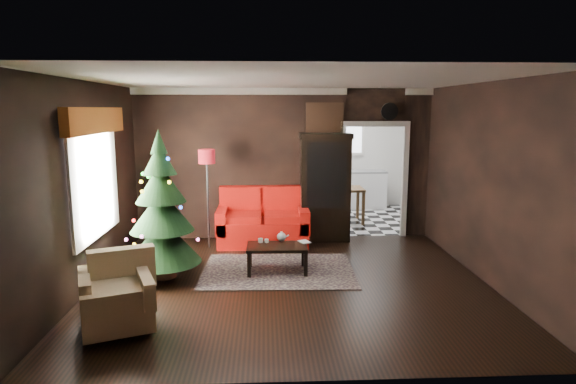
{
  "coord_description": "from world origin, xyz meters",
  "views": [
    {
      "loc": [
        -0.36,
        -6.49,
        2.42
      ],
      "look_at": [
        0.0,
        0.9,
        1.15
      ],
      "focal_mm": 30.14,
      "sensor_mm": 36.0,
      "label": 1
    }
  ],
  "objects_px": {
    "coffee_table": "(277,258)",
    "kitchen_table": "(346,205)",
    "floor_lamp": "(208,202)",
    "teapot": "(281,237)",
    "loveseat": "(263,217)",
    "curio_cabinet": "(325,190)",
    "wall_clock": "(389,111)",
    "armchair": "(116,291)",
    "christmas_tree": "(162,207)"
  },
  "relations": [
    {
      "from": "curio_cabinet",
      "to": "wall_clock",
      "type": "bearing_deg",
      "value": 8.53
    },
    {
      "from": "christmas_tree",
      "to": "teapot",
      "type": "relative_size",
      "value": 12.97
    },
    {
      "from": "curio_cabinet",
      "to": "loveseat",
      "type": "bearing_deg",
      "value": -169.17
    },
    {
      "from": "floor_lamp",
      "to": "kitchen_table",
      "type": "xyz_separation_m",
      "value": [
        2.75,
        1.89,
        -0.45
      ]
    },
    {
      "from": "coffee_table",
      "to": "kitchen_table",
      "type": "relative_size",
      "value": 1.19
    },
    {
      "from": "kitchen_table",
      "to": "curio_cabinet",
      "type": "bearing_deg",
      "value": -114.44
    },
    {
      "from": "armchair",
      "to": "wall_clock",
      "type": "bearing_deg",
      "value": 22.91
    },
    {
      "from": "teapot",
      "to": "floor_lamp",
      "type": "bearing_deg",
      "value": 138.0
    },
    {
      "from": "loveseat",
      "to": "christmas_tree",
      "type": "distance_m",
      "value": 2.32
    },
    {
      "from": "kitchen_table",
      "to": "floor_lamp",
      "type": "bearing_deg",
      "value": -145.49
    },
    {
      "from": "coffee_table",
      "to": "wall_clock",
      "type": "height_order",
      "value": "wall_clock"
    },
    {
      "from": "floor_lamp",
      "to": "wall_clock",
      "type": "xyz_separation_m",
      "value": [
        3.3,
        0.64,
        1.55
      ]
    },
    {
      "from": "curio_cabinet",
      "to": "wall_clock",
      "type": "xyz_separation_m",
      "value": [
        1.2,
        0.18,
        1.43
      ]
    },
    {
      "from": "curio_cabinet",
      "to": "floor_lamp",
      "type": "height_order",
      "value": "curio_cabinet"
    },
    {
      "from": "wall_clock",
      "to": "teapot",
      "type": "bearing_deg",
      "value": -139.54
    },
    {
      "from": "coffee_table",
      "to": "kitchen_table",
      "type": "distance_m",
      "value": 3.59
    },
    {
      "from": "curio_cabinet",
      "to": "christmas_tree",
      "type": "distance_m",
      "value": 3.24
    },
    {
      "from": "christmas_tree",
      "to": "teapot",
      "type": "xyz_separation_m",
      "value": [
        1.72,
        0.39,
        -0.56
      ]
    },
    {
      "from": "armchair",
      "to": "kitchen_table",
      "type": "distance_m",
      "value": 6.11
    },
    {
      "from": "floor_lamp",
      "to": "christmas_tree",
      "type": "relative_size",
      "value": 0.88
    },
    {
      "from": "loveseat",
      "to": "kitchen_table",
      "type": "height_order",
      "value": "loveseat"
    },
    {
      "from": "loveseat",
      "to": "coffee_table",
      "type": "height_order",
      "value": "loveseat"
    },
    {
      "from": "loveseat",
      "to": "coffee_table",
      "type": "distance_m",
      "value": 1.61
    },
    {
      "from": "loveseat",
      "to": "curio_cabinet",
      "type": "distance_m",
      "value": 1.25
    },
    {
      "from": "christmas_tree",
      "to": "coffee_table",
      "type": "bearing_deg",
      "value": 6.07
    },
    {
      "from": "coffee_table",
      "to": "teapot",
      "type": "height_order",
      "value": "teapot"
    },
    {
      "from": "floor_lamp",
      "to": "kitchen_table",
      "type": "bearing_deg",
      "value": 34.51
    },
    {
      "from": "coffee_table",
      "to": "kitchen_table",
      "type": "xyz_separation_m",
      "value": [
        1.58,
        3.22,
        0.16
      ]
    },
    {
      "from": "loveseat",
      "to": "teapot",
      "type": "relative_size",
      "value": 10.68
    },
    {
      "from": "curio_cabinet",
      "to": "kitchen_table",
      "type": "xyz_separation_m",
      "value": [
        0.65,
        1.43,
        -0.57
      ]
    },
    {
      "from": "loveseat",
      "to": "armchair",
      "type": "relative_size",
      "value": 2.15
    },
    {
      "from": "loveseat",
      "to": "kitchen_table",
      "type": "distance_m",
      "value": 2.45
    },
    {
      "from": "loveseat",
      "to": "floor_lamp",
      "type": "relative_size",
      "value": 0.93
    },
    {
      "from": "floor_lamp",
      "to": "teapot",
      "type": "height_order",
      "value": "floor_lamp"
    },
    {
      "from": "floor_lamp",
      "to": "wall_clock",
      "type": "relative_size",
      "value": 5.71
    },
    {
      "from": "curio_cabinet",
      "to": "floor_lamp",
      "type": "relative_size",
      "value": 1.04
    },
    {
      "from": "floor_lamp",
      "to": "armchair",
      "type": "relative_size",
      "value": 2.31
    },
    {
      "from": "kitchen_table",
      "to": "wall_clock",
      "type": "bearing_deg",
      "value": -66.25
    },
    {
      "from": "coffee_table",
      "to": "wall_clock",
      "type": "bearing_deg",
      "value": 42.73
    },
    {
      "from": "teapot",
      "to": "wall_clock",
      "type": "xyz_separation_m",
      "value": [
        2.06,
        1.76,
        1.89
      ]
    },
    {
      "from": "loveseat",
      "to": "coffee_table",
      "type": "xyz_separation_m",
      "value": [
        0.22,
        -1.57,
        -0.29
      ]
    },
    {
      "from": "curio_cabinet",
      "to": "coffee_table",
      "type": "distance_m",
      "value": 2.15
    },
    {
      "from": "curio_cabinet",
      "to": "armchair",
      "type": "bearing_deg",
      "value": -127.05
    },
    {
      "from": "armchair",
      "to": "floor_lamp",
      "type": "bearing_deg",
      "value": 57.27
    },
    {
      "from": "coffee_table",
      "to": "kitchen_table",
      "type": "bearing_deg",
      "value": 63.81
    },
    {
      "from": "loveseat",
      "to": "floor_lamp",
      "type": "height_order",
      "value": "floor_lamp"
    },
    {
      "from": "loveseat",
      "to": "floor_lamp",
      "type": "bearing_deg",
      "value": -165.76
    },
    {
      "from": "wall_clock",
      "to": "curio_cabinet",
      "type": "bearing_deg",
      "value": -171.47
    },
    {
      "from": "loveseat",
      "to": "armchair",
      "type": "distance_m",
      "value": 3.78
    },
    {
      "from": "loveseat",
      "to": "teapot",
      "type": "height_order",
      "value": "loveseat"
    }
  ]
}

